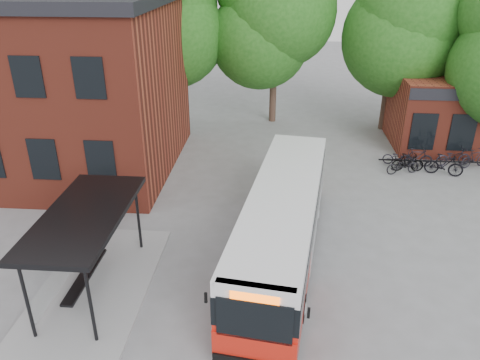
# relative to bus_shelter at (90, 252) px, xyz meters

# --- Properties ---
(ground) EXTENTS (100.00, 100.00, 0.00)m
(ground) POSITION_rel_bus_shelter_xyz_m (4.50, 1.00, -1.45)
(ground) COLOR slate
(bus_shelter) EXTENTS (3.60, 7.00, 2.90)m
(bus_shelter) POSITION_rel_bus_shelter_xyz_m (0.00, 0.00, 0.00)
(bus_shelter) COLOR black
(bus_shelter) RESTS_ON ground
(bike_rail) EXTENTS (5.20, 0.10, 0.38)m
(bike_rail) POSITION_rel_bus_shelter_xyz_m (13.78, 11.00, -1.26)
(bike_rail) COLOR black
(bike_rail) RESTS_ON ground
(tree_0) EXTENTS (7.92, 7.92, 11.00)m
(tree_0) POSITION_rel_bus_shelter_xyz_m (-1.50, 17.00, 4.05)
(tree_0) COLOR #1F5717
(tree_0) RESTS_ON ground
(tree_1) EXTENTS (7.92, 7.92, 10.40)m
(tree_1) POSITION_rel_bus_shelter_xyz_m (5.50, 18.00, 3.75)
(tree_1) COLOR #1F5717
(tree_1) RESTS_ON ground
(tree_2) EXTENTS (7.92, 7.92, 11.00)m
(tree_2) POSITION_rel_bus_shelter_xyz_m (12.50, 17.00, 4.05)
(tree_2) COLOR #1F5717
(tree_2) RESTS_ON ground
(city_bus) EXTENTS (3.78, 11.09, 2.76)m
(city_bus) POSITION_rel_bus_shelter_xyz_m (6.12, 2.28, -0.07)
(city_bus) COLOR red
(city_bus) RESTS_ON ground
(bicycle_0) EXTENTS (1.73, 1.06, 0.86)m
(bicycle_0) POSITION_rel_bus_shelter_xyz_m (12.23, 11.11, -1.02)
(bicycle_0) COLOR black
(bicycle_0) RESTS_ON ground
(bicycle_1) EXTENTS (1.63, 0.51, 0.97)m
(bicycle_1) POSITION_rel_bus_shelter_xyz_m (12.50, 10.39, -0.96)
(bicycle_1) COLOR black
(bicycle_1) RESTS_ON ground
(bicycle_2) EXTENTS (1.85, 1.07, 0.92)m
(bicycle_2) POSITION_rel_bus_shelter_xyz_m (12.20, 10.08, -0.99)
(bicycle_2) COLOR black
(bicycle_2) RESTS_ON ground
(bicycle_3) EXTENTS (1.69, 0.49, 1.02)m
(bicycle_3) POSITION_rel_bus_shelter_xyz_m (13.08, 11.04, -0.94)
(bicycle_3) COLOR black
(bicycle_3) RESTS_ON ground
(bicycle_5) EXTENTS (1.91, 1.01, 1.10)m
(bicycle_5) POSITION_rel_bus_shelter_xyz_m (14.19, 10.08, -0.90)
(bicycle_5) COLOR black
(bicycle_5) RESTS_ON ground
(bicycle_6) EXTENTS (1.96, 1.03, 0.98)m
(bicycle_6) POSITION_rel_bus_shelter_xyz_m (15.05, 11.35, -0.96)
(bicycle_6) COLOR #22212D
(bicycle_6) RESTS_ON ground
(bicycle_7) EXTENTS (1.73, 1.09, 1.01)m
(bicycle_7) POSITION_rel_bus_shelter_xyz_m (16.07, 11.18, -0.95)
(bicycle_7) COLOR black
(bicycle_7) RESTS_ON ground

